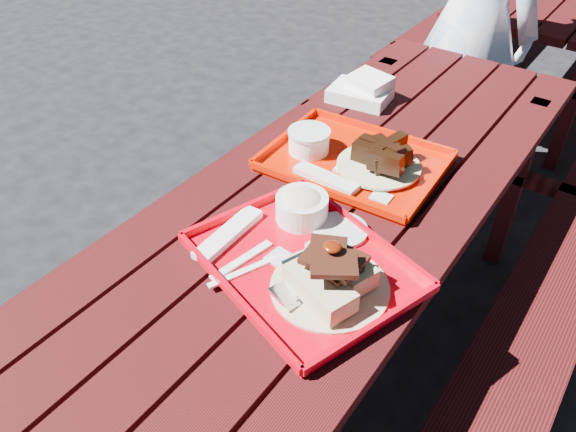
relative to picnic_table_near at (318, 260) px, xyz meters
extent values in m
plane|color=black|center=(0.00, 0.00, -0.56)|extent=(60.00, 60.00, 0.00)
cube|color=#3F0C0E|center=(-0.30, 0.00, 0.17)|extent=(0.14, 2.40, 0.04)
cube|color=#3F0C0E|center=(-0.15, 0.00, 0.17)|extent=(0.14, 2.40, 0.04)
cube|color=#3F0C0E|center=(0.00, 0.00, 0.17)|extent=(0.14, 2.40, 0.04)
cube|color=#3F0C0E|center=(0.15, 0.00, 0.17)|extent=(0.14, 2.40, 0.04)
cube|color=#3F0C0E|center=(0.30, 0.00, 0.17)|extent=(0.14, 2.40, 0.04)
cube|color=#3F0C0E|center=(-0.58, 0.00, -0.13)|extent=(0.25, 2.40, 0.04)
cube|color=#3F0C0E|center=(-0.58, 0.84, -0.35)|extent=(0.06, 0.06, 0.42)
cube|color=#3F0C0E|center=(0.58, 0.00, -0.13)|extent=(0.25, 2.40, 0.04)
cube|color=#3F0C0E|center=(0.58, 0.84, -0.35)|extent=(0.06, 0.06, 0.42)
cube|color=#3F0C0E|center=(-0.30, 0.96, -0.19)|extent=(0.06, 0.06, 0.75)
cube|color=#3F0C0E|center=(0.30, 0.96, -0.19)|extent=(0.06, 0.06, 0.75)
cube|color=#3F0C0E|center=(0.00, 0.96, -0.13)|extent=(1.40, 0.06, 0.04)
cube|color=#3F0C0E|center=(-0.58, 2.80, -0.13)|extent=(0.25, 2.40, 0.04)
cube|color=#3F0C0E|center=(-0.58, 1.96, -0.35)|extent=(0.06, 0.06, 0.42)
cube|color=#3F0C0E|center=(-0.58, 3.64, -0.35)|extent=(0.06, 0.06, 0.42)
cube|color=#3F0C0E|center=(-0.30, 1.84, -0.19)|extent=(0.06, 0.06, 0.75)
cube|color=#3F0C0E|center=(0.30, 1.84, -0.19)|extent=(0.06, 0.06, 0.75)
cube|color=#3F0C0E|center=(0.00, 1.84, -0.13)|extent=(1.40, 0.06, 0.04)
cube|color=red|center=(0.09, -0.22, 0.20)|extent=(0.58, 0.51, 0.01)
cube|color=red|center=(0.15, -0.04, 0.21)|extent=(0.47, 0.16, 0.02)
cube|color=red|center=(0.03, -0.40, 0.21)|extent=(0.47, 0.16, 0.02)
cube|color=red|center=(0.32, -0.29, 0.21)|extent=(0.13, 0.36, 0.02)
cube|color=red|center=(-0.14, -0.14, 0.21)|extent=(0.13, 0.36, 0.02)
cylinder|color=#C1B18A|center=(0.18, -0.25, 0.21)|extent=(0.27, 0.27, 0.01)
cube|color=#C8BA88|center=(0.18, -0.29, 0.24)|extent=(0.18, 0.13, 0.05)
cube|color=#C8BA88|center=(0.18, -0.20, 0.24)|extent=(0.18, 0.13, 0.05)
ellipsoid|color=#551305|center=(0.18, -0.25, 0.34)|extent=(0.04, 0.04, 0.02)
cylinder|color=white|center=(-0.01, -0.08, 0.24)|extent=(0.13, 0.13, 0.07)
ellipsoid|color=beige|center=(-0.01, -0.08, 0.26)|extent=(0.11, 0.11, 0.05)
cylinder|color=silver|center=(0.10, -0.07, 0.21)|extent=(0.14, 0.14, 0.01)
cube|color=white|center=(-0.11, -0.24, 0.21)|extent=(0.06, 0.22, 0.02)
cube|color=white|center=(-0.03, -0.29, 0.21)|extent=(0.05, 0.18, 0.01)
cube|color=white|center=(0.00, -0.32, 0.21)|extent=(0.09, 0.18, 0.01)
cube|color=silver|center=(0.04, -0.23, 0.21)|extent=(0.06, 0.06, 0.00)
cube|color=red|center=(-0.03, 0.23, 0.20)|extent=(0.50, 0.40, 0.01)
cube|color=red|center=(-0.04, 0.42, 0.21)|extent=(0.48, 0.04, 0.02)
cube|color=red|center=(-0.02, 0.04, 0.21)|extent=(0.48, 0.04, 0.02)
cube|color=red|center=(0.21, 0.24, 0.21)|extent=(0.03, 0.37, 0.02)
cube|color=red|center=(-0.27, 0.22, 0.21)|extent=(0.03, 0.37, 0.02)
cube|color=silver|center=(0.02, 0.23, 0.21)|extent=(0.17, 0.17, 0.01)
cylinder|color=#C8BF8C|center=(0.05, 0.24, 0.22)|extent=(0.24, 0.24, 0.01)
cylinder|color=white|center=(-0.17, 0.20, 0.23)|extent=(0.12, 0.12, 0.06)
cylinder|color=white|center=(-0.17, 0.20, 0.27)|extent=(0.13, 0.13, 0.01)
cube|color=white|center=(-0.05, 0.10, 0.21)|extent=(0.20, 0.06, 0.02)
cube|color=silver|center=(0.12, 0.12, 0.21)|extent=(0.06, 0.05, 0.00)
cube|color=white|center=(-0.22, 0.60, 0.21)|extent=(0.22, 0.17, 0.05)
cube|color=white|center=(-0.21, 0.63, 0.25)|extent=(0.16, 0.14, 0.04)
imported|color=#C0DCFC|center=(-0.14, 1.41, 0.25)|extent=(0.67, 0.53, 1.63)
camera|label=1|loc=(0.62, -1.01, 1.11)|focal=35.00mm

